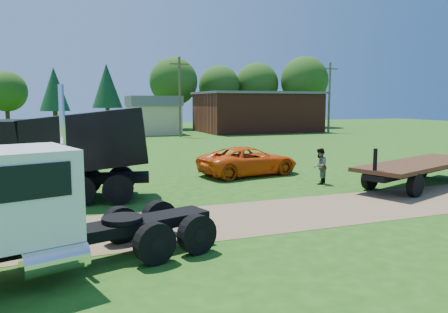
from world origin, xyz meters
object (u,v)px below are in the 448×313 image
object	(u,v)px
black_dump_truck	(47,150)
orange_pickup	(249,161)
white_semi_tractor	(28,213)
flatbed_trailer	(419,168)

from	to	relation	value
black_dump_truck	orange_pickup	bearing A→B (deg)	26.85
white_semi_tractor	flatbed_trailer	size ratio (longest dim) A/B	0.88
white_semi_tractor	flatbed_trailer	world-z (taller)	white_semi_tractor
black_dump_truck	flatbed_trailer	distance (m)	16.63
white_semi_tractor	black_dump_truck	world-z (taller)	white_semi_tractor
black_dump_truck	white_semi_tractor	bearing A→B (deg)	-81.39
orange_pickup	flatbed_trailer	xyz separation A→B (m)	(6.26, -5.78, 0.11)
black_dump_truck	orange_pickup	size ratio (longest dim) A/B	1.60
black_dump_truck	flatbed_trailer	xyz separation A→B (m)	(16.35, -2.84, -1.19)
orange_pickup	black_dump_truck	bearing A→B (deg)	96.56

